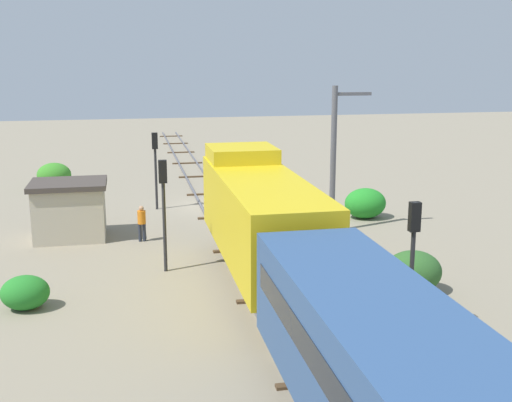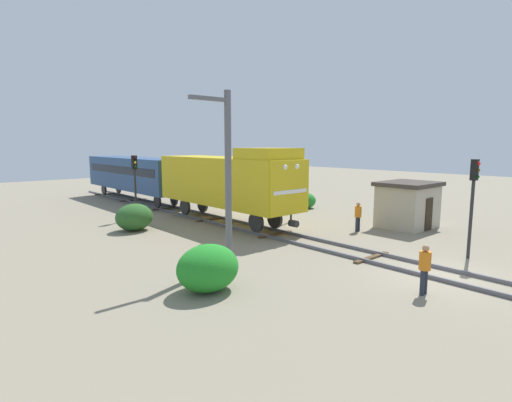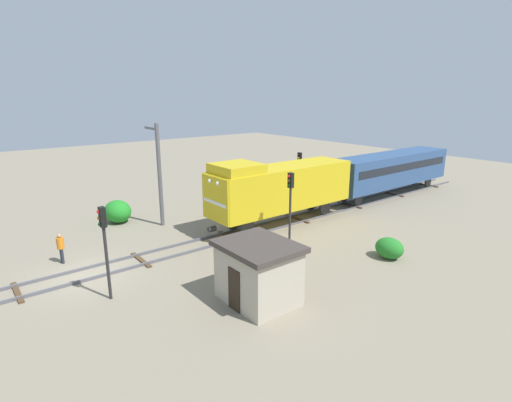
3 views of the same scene
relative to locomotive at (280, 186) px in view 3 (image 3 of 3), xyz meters
The scene contains 14 objects.
ground_plane 13.60m from the locomotive, 90.00° to the right, with size 108.76×108.76×0.00m, color gray.
railway_track 13.59m from the locomotive, 90.00° to the right, with size 2.40×72.51×0.16m.
locomotive is the anchor object (origin of this frame).
passenger_car_leading 13.34m from the locomotive, 90.00° to the left, with size 2.84×14.00×3.66m.
traffic_signal_near 13.47m from the locomotive, 76.26° to the right, with size 0.32×0.34×4.33m.
traffic_signal_mid 4.07m from the locomotive, 32.95° to the right, with size 0.32×0.34×4.52m.
traffic_signal_far 6.49m from the locomotive, 123.72° to the left, with size 0.32×0.34×4.23m.
worker_near_track 14.11m from the locomotive, 99.87° to the right, with size 0.38×0.38×1.70m.
worker_by_signal 8.10m from the locomotive, 57.89° to the right, with size 0.38×0.38×1.70m.
catenary_mast 8.37m from the locomotive, 127.60° to the right, with size 1.94×0.28×7.11m.
relay_hut 11.00m from the locomotive, 46.58° to the right, with size 3.50×2.90×2.74m.
bush_near 5.99m from the locomotive, 159.11° to the left, with size 2.16×1.77×1.57m, color #2C5B26.
bush_far 11.79m from the locomotive, 130.82° to the right, with size 2.22×1.82×1.62m, color #228726.
bush_back 8.67m from the locomotive, ahead, with size 1.64×1.34×1.19m, color #237826.
Camera 3 is at (20.12, -4.73, 9.04)m, focal length 28.00 mm.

